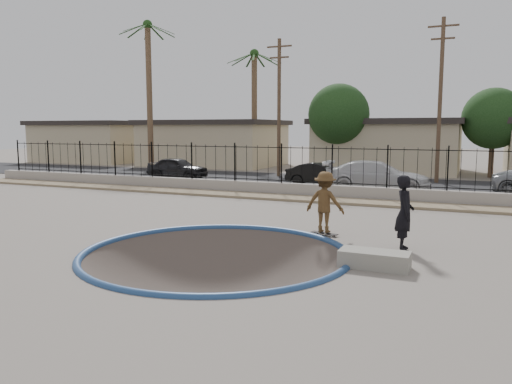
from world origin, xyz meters
The scene contains 23 objects.
ground centered at (0.00, 12.00, -1.10)m, with size 120.00×120.00×2.20m, color #6F655C.
bowl_pit centered at (0.00, -1.00, 0.00)m, with size 6.84×6.84×1.80m, color #4C423A, non-canonical shape.
coping_ring centered at (0.00, -1.00, 0.00)m, with size 7.04×7.04×0.20m, color navy.
rock_strip centered at (0.00, 9.20, 0.06)m, with size 42.00×1.60×0.11m, color tan.
retaining_wall centered at (0.00, 10.30, 0.30)m, with size 42.00×0.45×0.60m, color gray.
fence centered at (0.00, 10.30, 1.50)m, with size 40.00×0.04×1.80m.
street centered at (0.00, 17.00, 0.02)m, with size 90.00×8.00×0.04m, color black.
house_west_far centered at (-28.00, 26.50, 1.97)m, with size 10.60×8.60×3.90m.
house_west centered at (-15.00, 26.50, 1.97)m, with size 11.60×8.60×3.90m.
house_center centered at (0.00, 26.50, 1.97)m, with size 10.60×8.60×3.90m.
palm_left centered at (-17.00, 20.00, 7.95)m, with size 2.30×2.30×11.30m.
palm_mid centered at (-10.00, 24.00, 6.69)m, with size 2.30×2.30×9.30m.
utility_pole_left centered at (-6.00, 19.00, 4.70)m, with size 1.70×0.24×9.00m.
utility_pole_mid centered at (4.00, 19.00, 4.96)m, with size 1.70×0.24×9.50m.
street_tree_left centered at (-3.00, 23.00, 4.19)m, with size 4.32×4.32×6.36m.
street_tree_mid centered at (7.00, 24.00, 3.84)m, with size 3.96×3.96×5.83m.
skater centered at (1.95, 2.28, 0.92)m, with size 1.19×0.68×1.84m, color brown.
skateboard centered at (1.95, 2.28, 0.06)m, with size 0.88×0.42×0.07m.
videographer centered at (4.39, 1.35, 1.00)m, with size 0.73×0.48×2.00m, color black.
concrete_ledge centered at (4.00, -0.70, 0.20)m, with size 1.60×0.70×0.40m, color gray.
car_a centered at (-11.40, 15.00, 0.71)m, with size 1.59×3.95×1.35m, color black.
car_b centered at (-1.96, 14.96, 0.65)m, with size 1.30×3.74×1.23m, color black.
car_c centered at (1.51, 13.40, 0.81)m, with size 2.16×5.32×1.54m, color silver.
Camera 1 is at (6.02, -12.13, 3.23)m, focal length 35.00 mm.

